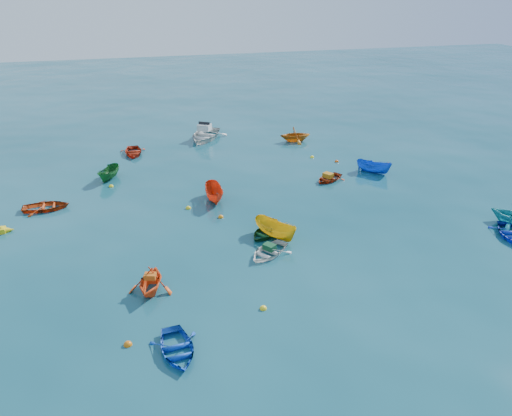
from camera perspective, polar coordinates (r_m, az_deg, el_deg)
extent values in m
plane|color=#0A3C4A|center=(29.74, 2.53, -4.64)|extent=(160.00, 160.00, 0.00)
imported|color=#0E40B2|center=(22.58, -8.98, -16.00)|extent=(2.37, 3.13, 0.61)
imported|color=white|center=(29.12, 1.42, -5.32)|extent=(3.49, 3.31, 0.59)
imported|color=#0D29AC|center=(34.84, 27.08, -2.90)|extent=(3.23, 3.69, 0.64)
imported|color=#F34F16|center=(26.56, -11.86, -9.22)|extent=(2.95, 3.20, 1.40)
imported|color=gold|center=(30.95, 2.24, -3.37)|extent=(2.69, 3.41, 1.25)
imported|color=#124D23|center=(31.24, 1.18, -3.06)|extent=(3.36, 3.25, 0.57)
imported|color=teal|center=(36.43, 27.21, -1.74)|extent=(3.67, 3.87, 1.59)
imported|color=#AF360E|center=(37.50, -22.83, -0.14)|extent=(3.12, 2.24, 0.64)
imported|color=red|center=(36.07, -4.73, 0.88)|extent=(1.41, 3.31, 1.25)
imported|color=#A12D0D|center=(39.93, 8.29, 3.15)|extent=(3.24, 2.98, 0.55)
imported|color=blue|center=(42.25, 13.24, 3.98)|extent=(2.86, 2.85, 1.13)
imported|color=#AD260E|center=(46.79, -13.83, 5.98)|extent=(2.30, 3.21, 0.67)
imported|color=#BB6411|center=(49.31, 4.48, 7.61)|extent=(3.15, 2.79, 1.54)
imported|color=#14551F|center=(41.40, -16.36, 3.18)|extent=(2.21, 3.04, 1.11)
imported|color=silver|center=(50.18, -5.86, 7.86)|extent=(5.62, 6.10, 1.63)
cube|color=#114524|center=(28.96, 1.55, -4.46)|extent=(0.81, 0.85, 0.33)
cube|color=#C75714|center=(26.15, -12.00, -7.63)|extent=(0.69, 0.60, 0.29)
cube|color=#B86F12|center=(39.69, 8.24, 3.72)|extent=(0.87, 0.93, 0.36)
sphere|color=#CE640B|center=(23.38, -14.42, -14.92)|extent=(0.38, 0.38, 0.38)
sphere|color=yellow|center=(24.75, 0.83, -11.45)|extent=(0.35, 0.35, 0.35)
sphere|color=orange|center=(33.50, -4.05, -1.08)|extent=(0.36, 0.36, 0.36)
sphere|color=yellow|center=(35.01, -7.75, -0.05)|extent=(0.38, 0.38, 0.38)
sphere|color=orange|center=(44.34, 14.86, 4.81)|extent=(0.38, 0.38, 0.38)
sphere|color=yellow|center=(39.89, -16.22, 2.36)|extent=(0.35, 0.35, 0.35)
sphere|color=#DB4E0B|center=(44.11, 9.19, 5.23)|extent=(0.34, 0.34, 0.34)
sphere|color=#FFF11A|center=(44.91, 6.42, 5.76)|extent=(0.35, 0.35, 0.35)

